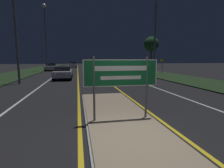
{
  "coord_description": "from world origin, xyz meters",
  "views": [
    {
      "loc": [
        -1.36,
        -4.0,
        2.05
      ],
      "look_at": [
        0.0,
        2.92,
        1.05
      ],
      "focal_mm": 28.0,
      "sensor_mm": 36.0,
      "label": 1
    }
  ],
  "objects_px": {
    "streetlight_right_near": "(156,15)",
    "car_approaching_0": "(63,73)",
    "streetlight_left_far": "(45,26)",
    "car_approaching_1": "(51,67)",
    "warning_sign": "(162,64)",
    "car_receding_1": "(122,68)",
    "highway_sign": "(121,75)",
    "car_receding_0": "(115,72)",
    "car_receding_2": "(95,65)",
    "car_approaching_2": "(73,64)",
    "streetlight_left_near": "(15,17)"
  },
  "relations": [
    {
      "from": "streetlight_right_near",
      "to": "car_approaching_0",
      "type": "height_order",
      "value": "streetlight_right_near"
    },
    {
      "from": "streetlight_left_far",
      "to": "streetlight_right_near",
      "type": "height_order",
      "value": "streetlight_left_far"
    },
    {
      "from": "car_approaching_1",
      "to": "warning_sign",
      "type": "distance_m",
      "value": 19.78
    },
    {
      "from": "streetlight_right_near",
      "to": "car_receding_1",
      "type": "height_order",
      "value": "streetlight_right_near"
    },
    {
      "from": "highway_sign",
      "to": "warning_sign",
      "type": "distance_m",
      "value": 20.05
    },
    {
      "from": "car_receding_0",
      "to": "car_approaching_0",
      "type": "distance_m",
      "value": 5.46
    },
    {
      "from": "car_receding_2",
      "to": "car_approaching_2",
      "type": "bearing_deg",
      "value": 119.65
    },
    {
      "from": "car_approaching_0",
      "to": "streetlight_right_near",
      "type": "bearing_deg",
      "value": -13.51
    },
    {
      "from": "car_receding_2",
      "to": "car_approaching_0",
      "type": "distance_m",
      "value": 20.41
    },
    {
      "from": "streetlight_left_near",
      "to": "streetlight_left_far",
      "type": "distance_m",
      "value": 16.12
    },
    {
      "from": "warning_sign",
      "to": "highway_sign",
      "type": "bearing_deg",
      "value": -120.75
    },
    {
      "from": "car_approaching_0",
      "to": "car_receding_1",
      "type": "bearing_deg",
      "value": 43.1
    },
    {
      "from": "car_approaching_0",
      "to": "streetlight_left_far",
      "type": "bearing_deg",
      "value": 105.65
    },
    {
      "from": "streetlight_left_near",
      "to": "car_approaching_0",
      "type": "xyz_separation_m",
      "value": [
        3.34,
        3.01,
        -4.68
      ]
    },
    {
      "from": "car_receding_1",
      "to": "car_approaching_1",
      "type": "relative_size",
      "value": 0.92
    },
    {
      "from": "streetlight_left_near",
      "to": "car_receding_2",
      "type": "relative_size",
      "value": 2.06
    },
    {
      "from": "car_receding_2",
      "to": "car_receding_1",
      "type": "bearing_deg",
      "value": -75.45
    },
    {
      "from": "car_receding_1",
      "to": "car_approaching_2",
      "type": "relative_size",
      "value": 0.93
    },
    {
      "from": "car_approaching_2",
      "to": "highway_sign",
      "type": "bearing_deg",
      "value": -86.64
    },
    {
      "from": "highway_sign",
      "to": "car_approaching_2",
      "type": "bearing_deg",
      "value": 93.36
    },
    {
      "from": "car_receding_0",
      "to": "car_receding_2",
      "type": "distance_m",
      "value": 19.92
    },
    {
      "from": "streetlight_right_near",
      "to": "car_approaching_2",
      "type": "relative_size",
      "value": 2.14
    },
    {
      "from": "car_approaching_1",
      "to": "car_approaching_2",
      "type": "xyz_separation_m",
      "value": [
        3.65,
        13.47,
        0.02
      ]
    },
    {
      "from": "highway_sign",
      "to": "car_approaching_1",
      "type": "distance_m",
      "value": 29.0
    },
    {
      "from": "car_receding_2",
      "to": "warning_sign",
      "type": "relative_size",
      "value": 2.05
    },
    {
      "from": "car_approaching_1",
      "to": "streetlight_left_near",
      "type": "bearing_deg",
      "value": -90.32
    },
    {
      "from": "car_receding_0",
      "to": "car_receding_2",
      "type": "xyz_separation_m",
      "value": [
        -0.08,
        19.92,
        0.02
      ]
    },
    {
      "from": "streetlight_right_near",
      "to": "car_approaching_2",
      "type": "bearing_deg",
      "value": 105.88
    },
    {
      "from": "car_receding_1",
      "to": "car_receding_2",
      "type": "distance_m",
      "value": 12.18
    },
    {
      "from": "car_receding_1",
      "to": "car_approaching_2",
      "type": "bearing_deg",
      "value": 111.37
    },
    {
      "from": "car_receding_0",
      "to": "car_approaching_2",
      "type": "xyz_separation_m",
      "value": [
        -5.05,
        28.65,
        0.04
      ]
    },
    {
      "from": "streetlight_left_near",
      "to": "car_receding_1",
      "type": "height_order",
      "value": "streetlight_left_near"
    },
    {
      "from": "warning_sign",
      "to": "car_approaching_2",
      "type": "bearing_deg",
      "value": 117.33
    },
    {
      "from": "highway_sign",
      "to": "car_receding_0",
      "type": "xyz_separation_m",
      "value": [
        2.59,
        13.16,
        -0.83
      ]
    },
    {
      "from": "streetlight_left_far",
      "to": "streetlight_right_near",
      "type": "bearing_deg",
      "value": -49.92
    },
    {
      "from": "car_approaching_1",
      "to": "warning_sign",
      "type": "xyz_separation_m",
      "value": [
        16.35,
        -11.11,
        0.62
      ]
    },
    {
      "from": "streetlight_left_near",
      "to": "highway_sign",
      "type": "bearing_deg",
      "value": -59.15
    },
    {
      "from": "highway_sign",
      "to": "streetlight_left_far",
      "type": "height_order",
      "value": "streetlight_left_far"
    },
    {
      "from": "streetlight_left_far",
      "to": "car_approaching_2",
      "type": "xyz_separation_m",
      "value": [
        4.03,
        15.46,
        -6.83
      ]
    },
    {
      "from": "streetlight_left_far",
      "to": "car_receding_1",
      "type": "xyz_separation_m",
      "value": [
        12.07,
        -5.05,
        -6.85
      ]
    },
    {
      "from": "streetlight_left_far",
      "to": "car_approaching_1",
      "type": "distance_m",
      "value": 7.15
    },
    {
      "from": "car_receding_0",
      "to": "warning_sign",
      "type": "relative_size",
      "value": 2.08
    },
    {
      "from": "streetlight_right_near",
      "to": "car_receding_2",
      "type": "relative_size",
      "value": 2.28
    },
    {
      "from": "car_approaching_0",
      "to": "car_approaching_1",
      "type": "xyz_separation_m",
      "value": [
        -3.24,
        14.94,
        0.04
      ]
    },
    {
      "from": "car_receding_0",
      "to": "car_approaching_0",
      "type": "xyz_separation_m",
      "value": [
        -5.45,
        0.24,
        -0.02
      ]
    },
    {
      "from": "warning_sign",
      "to": "streetlight_left_near",
      "type": "bearing_deg",
      "value": -157.4
    },
    {
      "from": "car_receding_1",
      "to": "car_receding_2",
      "type": "height_order",
      "value": "car_receding_1"
    },
    {
      "from": "car_receding_0",
      "to": "car_receding_1",
      "type": "height_order",
      "value": "car_receding_1"
    },
    {
      "from": "streetlight_left_far",
      "to": "warning_sign",
      "type": "xyz_separation_m",
      "value": [
        16.74,
        -9.12,
        -6.24
      ]
    },
    {
      "from": "streetlight_right_near",
      "to": "car_approaching_1",
      "type": "height_order",
      "value": "streetlight_right_near"
    }
  ]
}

